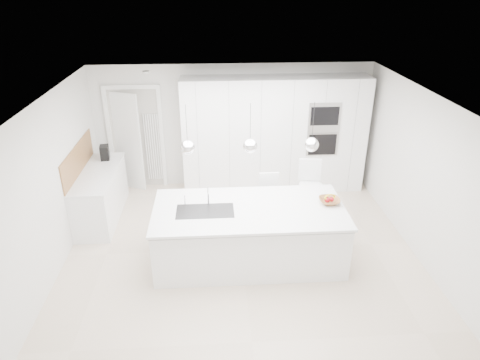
{
  "coord_description": "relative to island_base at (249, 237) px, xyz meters",
  "views": [
    {
      "loc": [
        -0.39,
        -5.74,
        4.01
      ],
      "look_at": [
        0.0,
        0.3,
        1.1
      ],
      "focal_mm": 32.0,
      "sensor_mm": 36.0,
      "label": 1
    }
  ],
  "objects": [
    {
      "name": "floor",
      "position": [
        -0.1,
        0.3,
        -0.43
      ],
      "size": [
        5.5,
        5.5,
        0.0
      ],
      "primitive_type": "plane",
      "color": "beige",
      "rests_on": "ground"
    },
    {
      "name": "pendant_right",
      "position": [
        0.85,
        -0.0,
        1.47
      ],
      "size": [
        0.2,
        0.2,
        0.2
      ],
      "primitive_type": "sphere",
      "color": "white",
      "rests_on": "ceiling"
    },
    {
      "name": "left_worktop",
      "position": [
        -2.55,
        1.5,
        0.45
      ],
      "size": [
        0.62,
        1.82,
        0.04
      ],
      "primitive_type": "cube",
      "color": "white",
      "rests_on": "left_base_cabinets"
    },
    {
      "name": "island_sink",
      "position": [
        -0.65,
        -0.0,
        0.39
      ],
      "size": [
        0.84,
        0.44,
        0.18
      ],
      "primitive_type": null,
      "color": "#3F3F42",
      "rests_on": "island_worktop"
    },
    {
      "name": "hallway_door",
      "position": [
        -2.3,
        2.72,
        0.57
      ],
      "size": [
        0.76,
        0.38,
        2.0
      ],
      "primitive_type": "cube",
      "rotation": [
        0.0,
        0.0,
        -0.44
      ],
      "color": "white",
      "rests_on": "floor"
    },
    {
      "name": "apple_b",
      "position": [
        1.18,
        0.09,
        0.54
      ],
      "size": [
        0.08,
        0.08,
        0.08
      ],
      "primitive_type": "sphere",
      "color": "#A10D16",
      "rests_on": "fruit_bowl"
    },
    {
      "name": "banana_bunch",
      "position": [
        1.22,
        0.11,
        0.58
      ],
      "size": [
        0.21,
        0.16,
        0.19
      ],
      "primitive_type": "torus",
      "rotation": [
        1.22,
        0.0,
        0.35
      ],
      "color": "gold",
      "rests_on": "fruit_bowl"
    },
    {
      "name": "wall_left",
      "position": [
        -2.85,
        0.3,
        0.82
      ],
      "size": [
        0.0,
        5.0,
        5.0
      ],
      "primitive_type": "plane",
      "rotation": [
        1.57,
        0.0,
        1.57
      ],
      "color": "silver",
      "rests_on": "ground"
    },
    {
      "name": "bar_stool_right",
      "position": [
        1.13,
        0.95,
        0.17
      ],
      "size": [
        0.46,
        0.59,
        1.2
      ],
      "primitive_type": null,
      "rotation": [
        0.0,
        0.0,
        -0.11
      ],
      "color": "white",
      "rests_on": "floor"
    },
    {
      "name": "left_base_cabinets",
      "position": [
        -2.55,
        1.5,
        0.0
      ],
      "size": [
        0.6,
        1.8,
        0.86
      ],
      "primitive_type": "cube",
      "color": "white",
      "rests_on": "floor"
    },
    {
      "name": "oven_stack",
      "position": [
        1.6,
        2.19,
        0.92
      ],
      "size": [
        0.62,
        0.04,
        1.05
      ],
      "primitive_type": null,
      "color": "#A5A5A8",
      "rests_on": "tall_cabinets"
    },
    {
      "name": "doorway_frame",
      "position": [
        -2.05,
        2.77,
        0.59
      ],
      "size": [
        1.11,
        0.08,
        2.13
      ],
      "primitive_type": null,
      "color": "white",
      "rests_on": "floor"
    },
    {
      "name": "island_tap",
      "position": [
        -0.6,
        0.2,
        0.62
      ],
      "size": [
        0.02,
        0.02,
        0.3
      ],
      "primitive_type": "cylinder",
      "color": "white",
      "rests_on": "island_worktop"
    },
    {
      "name": "wall_back",
      "position": [
        -0.1,
        2.8,
        0.82
      ],
      "size": [
        5.5,
        0.0,
        5.5
      ],
      "primitive_type": "plane",
      "rotation": [
        1.57,
        0.0,
        0.0
      ],
      "color": "silver",
      "rests_on": "ground"
    },
    {
      "name": "oak_backsplash",
      "position": [
        -2.84,
        1.5,
        0.72
      ],
      "size": [
        0.02,
        1.8,
        0.5
      ],
      "primitive_type": "cube",
      "color": "#9B6B3C",
      "rests_on": "wall_left"
    },
    {
      "name": "espresso_machine",
      "position": [
        -2.53,
        2.09,
        0.6
      ],
      "size": [
        0.19,
        0.26,
        0.26
      ],
      "primitive_type": "cube",
      "rotation": [
        0.0,
        0.0,
        0.17
      ],
      "color": "black",
      "rests_on": "left_worktop"
    },
    {
      "name": "pendant_left",
      "position": [
        -0.85,
        -0.0,
        1.47
      ],
      "size": [
        0.2,
        0.2,
        0.2
      ],
      "primitive_type": "sphere",
      "color": "white",
      "rests_on": "ceiling"
    },
    {
      "name": "ceiling",
      "position": [
        -0.1,
        0.3,
        2.07
      ],
      "size": [
        5.5,
        5.5,
        0.0
      ],
      "primitive_type": "plane",
      "rotation": [
        3.14,
        0.0,
        0.0
      ],
      "color": "white",
      "rests_on": "wall_back"
    },
    {
      "name": "island_worktop",
      "position": [
        0.0,
        0.05,
        0.45
      ],
      "size": [
        2.84,
        1.4,
        0.04
      ],
      "primitive_type": "cube",
      "color": "white",
      "rests_on": "island_base"
    },
    {
      "name": "radiator",
      "position": [
        -1.73,
        2.76,
        0.42
      ],
      "size": [
        0.32,
        0.04,
        1.4
      ],
      "primitive_type": null,
      "color": "white",
      "rests_on": "floor"
    },
    {
      "name": "island_base",
      "position": [
        0.0,
        0.0,
        0.0
      ],
      "size": [
        2.8,
        1.2,
        0.86
      ],
      "primitive_type": "cube",
      "color": "white",
      "rests_on": "floor"
    },
    {
      "name": "tall_cabinets",
      "position": [
        0.7,
        2.5,
        0.72
      ],
      "size": [
        3.6,
        0.6,
        2.3
      ],
      "primitive_type": "cube",
      "color": "white",
      "rests_on": "floor"
    },
    {
      "name": "apple_a",
      "position": [
        1.25,
        0.11,
        0.54
      ],
      "size": [
        0.07,
        0.07,
        0.07
      ],
      "primitive_type": "sphere",
      "color": "#A10D16",
      "rests_on": "fruit_bowl"
    },
    {
      "name": "bar_stool_left",
      "position": [
        0.41,
        0.81,
        0.09
      ],
      "size": [
        0.36,
        0.49,
        1.04
      ],
      "primitive_type": null,
      "rotation": [
        0.0,
        0.0,
        0.03
      ],
      "color": "white",
      "rests_on": "floor"
    },
    {
      "name": "pendant_mid",
      "position": [
        -0.0,
        -0.0,
        1.47
      ],
      "size": [
        0.2,
        0.2,
        0.2
      ],
      "primitive_type": "sphere",
      "color": "white",
      "rests_on": "ceiling"
    },
    {
      "name": "fruit_bowl",
      "position": [
        1.22,
        0.12,
        0.51
      ],
      "size": [
        0.31,
        0.31,
        0.08
      ],
      "primitive_type": "imported",
      "rotation": [
        0.0,
        0.0,
        -0.01
      ],
      "color": "#9B6B3C",
      "rests_on": "island_worktop"
    }
  ]
}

